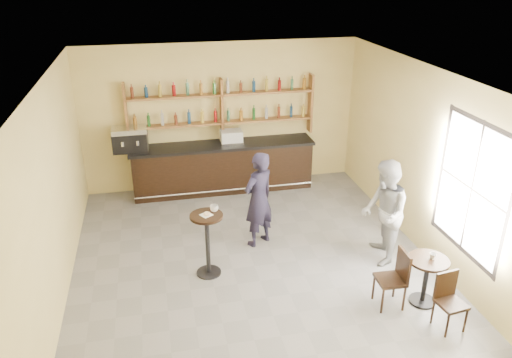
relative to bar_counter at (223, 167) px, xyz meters
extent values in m
plane|color=slate|center=(0.04, -3.15, -0.54)|extent=(7.00, 7.00, 0.00)
plane|color=white|center=(0.04, -3.15, 2.66)|extent=(7.00, 7.00, 0.00)
plane|color=#EAD385|center=(0.04, 0.35, 1.06)|extent=(7.00, 0.00, 7.00)
plane|color=#EAD385|center=(0.04, -6.65, 1.06)|extent=(7.00, 0.00, 7.00)
plane|color=#EAD385|center=(-2.96, -3.15, 1.06)|extent=(0.00, 7.00, 7.00)
plane|color=#EAD385|center=(3.04, -3.15, 1.06)|extent=(0.00, 7.00, 7.00)
plane|color=white|center=(3.04, -4.35, 1.16)|extent=(0.00, 2.00, 2.00)
cube|color=white|center=(-0.74, -3.19, 0.55)|extent=(0.23, 0.23, 0.00)
torus|color=#DA9F4F|center=(-0.73, -3.20, 0.57)|extent=(0.15, 0.15, 0.04)
imported|color=white|center=(-0.60, -3.09, 0.60)|extent=(0.16, 0.16, 0.11)
imported|color=black|center=(0.27, -2.42, 0.34)|extent=(0.77, 0.70, 1.77)
imported|color=white|center=(2.39, -4.62, 0.26)|extent=(0.10, 0.10, 0.09)
imported|color=#97989C|center=(2.19, -3.40, 0.37)|extent=(0.89, 1.03, 1.82)
camera|label=1|loc=(-1.44, -10.11, 4.26)|focal=35.00mm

